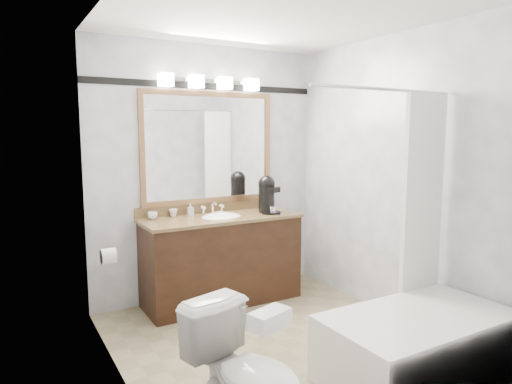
# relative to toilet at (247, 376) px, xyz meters

# --- Properties ---
(room) EXTENTS (2.42, 2.62, 2.52)m
(room) POSITION_rel_toilet_xyz_m (0.77, 0.89, 0.89)
(room) COLOR gray
(room) RESTS_ON ground
(vanity) EXTENTS (1.53, 0.58, 0.97)m
(vanity) POSITION_rel_toilet_xyz_m (0.77, 1.91, 0.08)
(vanity) COLOR black
(vanity) RESTS_ON ground
(mirror) EXTENTS (1.40, 0.04, 1.10)m
(mirror) POSITION_rel_toilet_xyz_m (0.77, 2.17, 1.14)
(mirror) COLOR olive
(mirror) RESTS_ON room
(vanity_light_bar) EXTENTS (1.02, 0.14, 0.12)m
(vanity_light_bar) POSITION_rel_toilet_xyz_m (0.77, 2.12, 1.77)
(vanity_light_bar) COLOR silver
(vanity_light_bar) RESTS_ON room
(accent_stripe) EXTENTS (2.40, 0.01, 0.06)m
(accent_stripe) POSITION_rel_toilet_xyz_m (0.77, 2.18, 1.74)
(accent_stripe) COLOR black
(accent_stripe) RESTS_ON room
(bathtub) EXTENTS (1.30, 0.75, 1.96)m
(bathtub) POSITION_rel_toilet_xyz_m (1.32, -0.01, -0.08)
(bathtub) COLOR white
(bathtub) RESTS_ON ground
(tp_roll) EXTENTS (0.11, 0.12, 0.12)m
(tp_roll) POSITION_rel_toilet_xyz_m (-0.37, 1.55, 0.34)
(tp_roll) COLOR white
(tp_roll) RESTS_ON room
(toilet) EXTENTS (0.58, 0.79, 0.73)m
(toilet) POSITION_rel_toilet_xyz_m (0.00, 0.00, 0.00)
(toilet) COLOR white
(toilet) RESTS_ON ground
(tissue_box) EXTENTS (0.23, 0.17, 0.08)m
(tissue_box) POSITION_rel_toilet_xyz_m (0.00, -0.23, 0.40)
(tissue_box) COLOR white
(tissue_box) RESTS_ON toilet
(coffee_maker) EXTENTS (0.20, 0.24, 0.38)m
(coffee_maker) POSITION_rel_toilet_xyz_m (1.25, 1.85, 0.68)
(coffee_maker) COLOR black
(coffee_maker) RESTS_ON vanity
(cup_left) EXTENTS (0.11, 0.11, 0.07)m
(cup_left) POSITION_rel_toilet_xyz_m (0.15, 2.09, 0.52)
(cup_left) COLOR white
(cup_left) RESTS_ON vanity
(cup_right) EXTENTS (0.08, 0.08, 0.07)m
(cup_right) POSITION_rel_toilet_xyz_m (0.36, 2.12, 0.52)
(cup_right) COLOR white
(cup_right) RESTS_ON vanity
(soap_bottle_a) EXTENTS (0.06, 0.06, 0.12)m
(soap_bottle_a) POSITION_rel_toilet_xyz_m (0.52, 2.09, 0.55)
(soap_bottle_a) COLOR white
(soap_bottle_a) RESTS_ON vanity
(soap_bar) EXTENTS (0.09, 0.06, 0.02)m
(soap_bar) POSITION_rel_toilet_xyz_m (0.80, 2.02, 0.50)
(soap_bar) COLOR beige
(soap_bar) RESTS_ON vanity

